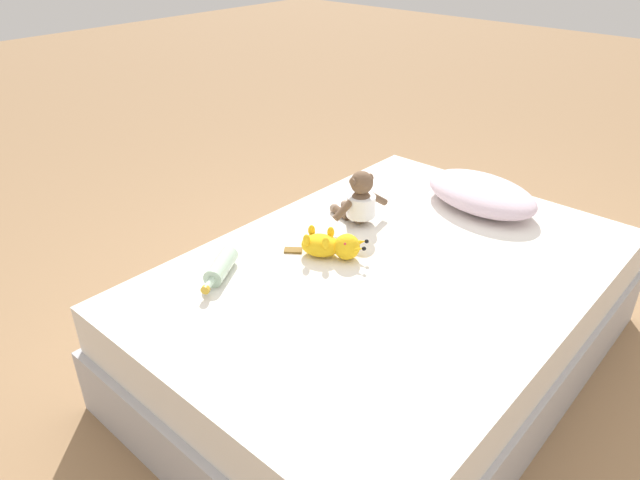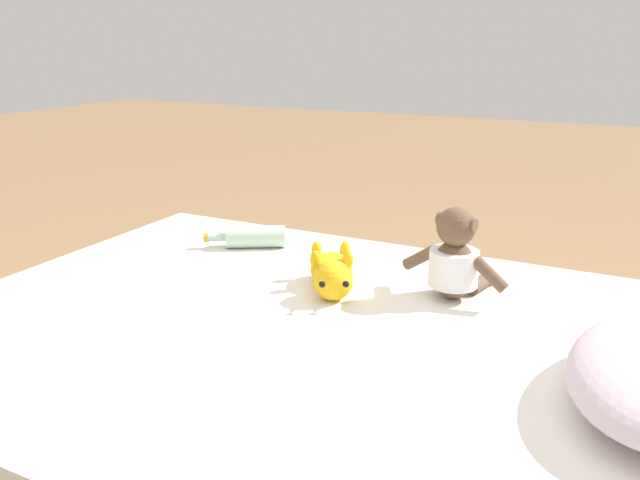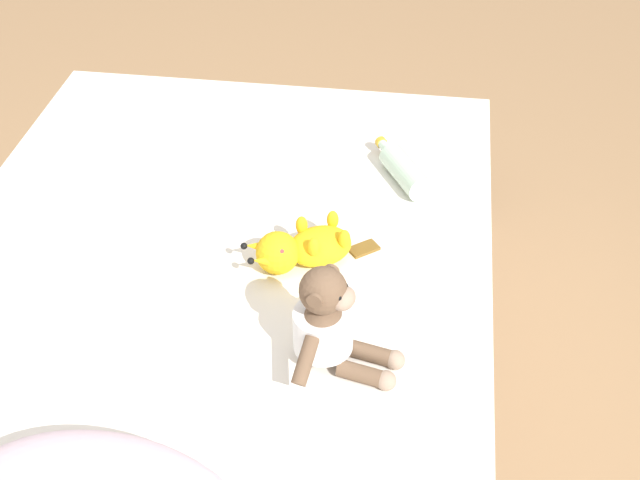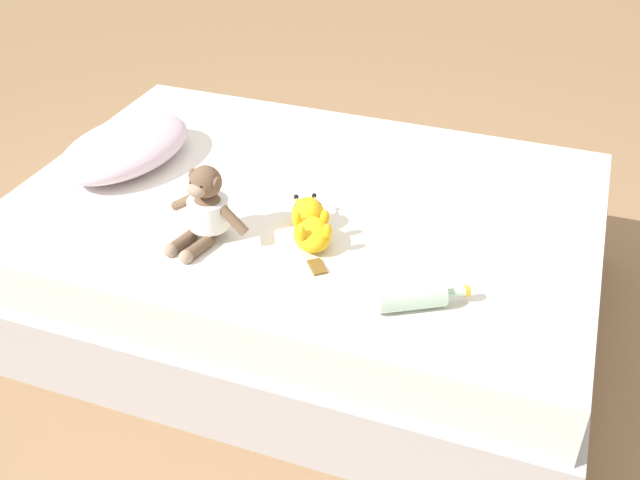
{
  "view_description": "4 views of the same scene",
  "coord_description": "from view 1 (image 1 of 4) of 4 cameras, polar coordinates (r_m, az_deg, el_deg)",
  "views": [
    {
      "loc": [
        1.03,
        -1.55,
        1.62
      ],
      "look_at": [
        -0.27,
        -0.1,
        0.51
      ],
      "focal_mm": 32.62,
      "sensor_mm": 36.0,
      "label": 1
    },
    {
      "loc": [
        1.16,
        0.56,
        1.08
      ],
      "look_at": [
        -0.3,
        -0.17,
        0.56
      ],
      "focal_mm": 35.74,
      "sensor_mm": 36.0,
      "label": 2
    },
    {
      "loc": [
        -0.47,
        1.45,
        1.79
      ],
      "look_at": [
        -0.25,
        -0.12,
        0.52
      ],
      "focal_mm": 49.72,
      "sensor_mm": 36.0,
      "label": 3
    },
    {
      "loc": [
        -1.93,
        -0.75,
        1.72
      ],
      "look_at": [
        -0.29,
        -0.16,
        0.52
      ],
      "focal_mm": 41.61,
      "sensor_mm": 36.0,
      "label": 4
    }
  ],
  "objects": [
    {
      "name": "glass_bottle",
      "position": [
        2.13,
        -9.73,
        -2.65
      ],
      "size": [
        0.17,
        0.24,
        0.07
      ],
      "color": "#B2D1B7",
      "rests_on": "bed"
    },
    {
      "name": "ground_plane",
      "position": [
        2.46,
        6.38,
        -11.58
      ],
      "size": [
        16.0,
        16.0,
        0.0
      ],
      "primitive_type": "plane",
      "color": "#93704C"
    },
    {
      "name": "plush_yellow_creature",
      "position": [
        2.21,
        1.14,
        -0.53
      ],
      "size": [
        0.31,
        0.21,
        0.1
      ],
      "color": "yellow",
      "rests_on": "bed"
    },
    {
      "name": "bed",
      "position": [
        2.32,
        6.69,
        -7.39
      ],
      "size": [
        1.34,
        1.92,
        0.46
      ],
      "color": "#B2B2B7",
      "rests_on": "ground_plane"
    },
    {
      "name": "pillow",
      "position": [
        2.68,
        15.53,
        4.42
      ],
      "size": [
        0.59,
        0.43,
        0.13
      ],
      "color": "silver",
      "rests_on": "bed"
    },
    {
      "name": "plush_monkey",
      "position": [
        2.44,
        3.88,
        3.81
      ],
      "size": [
        0.24,
        0.29,
        0.24
      ],
      "color": "brown",
      "rests_on": "bed"
    }
  ]
}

